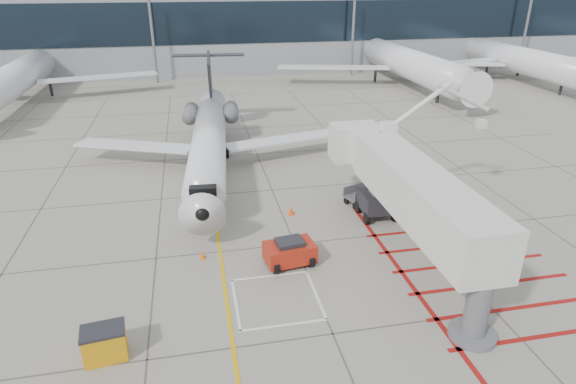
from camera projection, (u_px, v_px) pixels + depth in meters
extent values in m
plane|color=gray|center=(311.00, 283.00, 24.93)|extent=(260.00, 260.00, 0.00)
cone|color=orange|center=(202.00, 255.00, 26.96)|extent=(0.33, 0.33, 0.46)
cone|color=#FF470D|center=(291.00, 210.00, 31.91)|extent=(0.41, 0.41, 0.57)
cube|color=gray|center=(272.00, 21.00, 86.36)|extent=(180.00, 28.00, 14.00)
cube|color=black|center=(287.00, 22.00, 73.41)|extent=(180.00, 0.10, 6.00)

